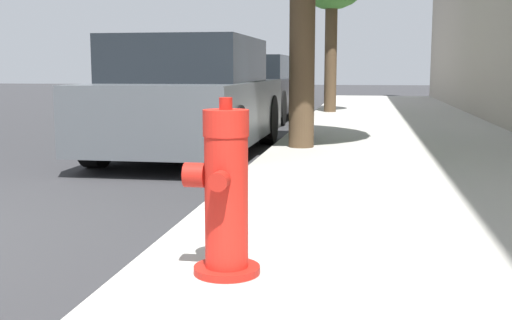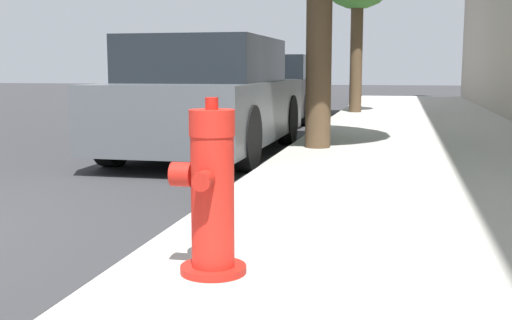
# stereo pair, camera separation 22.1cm
# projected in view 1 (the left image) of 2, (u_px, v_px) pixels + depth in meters

# --- Properties ---
(sidewalk_slab) EXTENTS (3.33, 40.00, 0.12)m
(sidewalk_slab) POSITION_uv_depth(u_px,v_px,m) (473.00, 280.00, 3.10)
(sidewalk_slab) COLOR #A8A59E
(sidewalk_slab) RESTS_ON ground_plane
(fire_hydrant) EXTENTS (0.35, 0.36, 0.82)m
(fire_hydrant) POSITION_uv_depth(u_px,v_px,m) (225.00, 195.00, 2.96)
(fire_hydrant) COLOR red
(fire_hydrant) RESTS_ON sidewalk_slab
(parked_car_near) EXTENTS (1.73, 4.04, 1.45)m
(parked_car_near) POSITION_uv_depth(u_px,v_px,m) (192.00, 99.00, 7.99)
(parked_car_near) COLOR #4C5156
(parked_car_near) RESTS_ON ground_plane
(parked_car_mid) EXTENTS (1.80, 3.97, 1.34)m
(parked_car_mid) POSITION_uv_depth(u_px,v_px,m) (249.00, 89.00, 13.40)
(parked_car_mid) COLOR black
(parked_car_mid) RESTS_ON ground_plane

